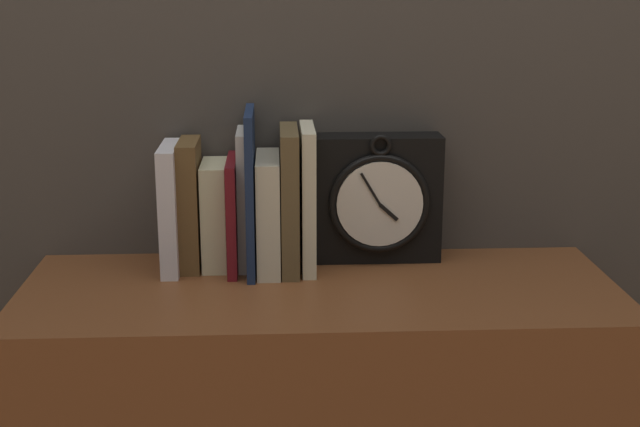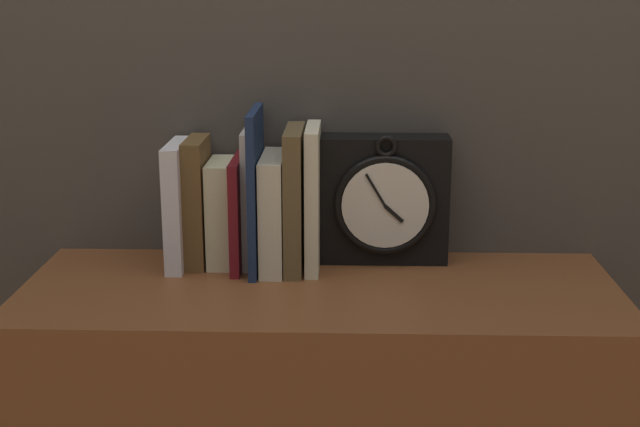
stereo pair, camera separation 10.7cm
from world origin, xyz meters
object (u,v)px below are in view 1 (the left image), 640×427
object	(u,v)px
book_slot5_navy	(251,191)
book_slot7_brown	(289,200)
clock	(377,198)
book_slot3_maroon	(233,214)
book_slot1_brown	(190,204)
book_slot8_cream	(308,198)
book_slot2_cream	(215,215)
book_slot6_cream	(268,213)
book_slot4_white	(242,199)
book_slot0_white	(171,208)

from	to	relation	value
book_slot5_navy	book_slot7_brown	size ratio (longest dim) A/B	1.13
clock	book_slot3_maroon	xyz separation A→B (m)	(-0.24, -0.03, -0.01)
book_slot1_brown	book_slot8_cream	size ratio (longest dim) A/B	0.90
book_slot2_cream	book_slot3_maroon	size ratio (longest dim) A/B	0.95
book_slot6_cream	book_slot4_white	bearing A→B (deg)	154.92
book_slot2_cream	book_slot8_cream	xyz separation A→B (m)	(0.15, -0.02, 0.03)
book_slot2_cream	book_slot8_cream	size ratio (longest dim) A/B	0.74
book_slot4_white	book_slot8_cream	distance (m)	0.11
clock	book_slot2_cream	world-z (taller)	clock
book_slot3_maroon	clock	bearing A→B (deg)	7.73
book_slot0_white	book_slot7_brown	size ratio (longest dim) A/B	0.89
book_slot4_white	book_slot5_navy	xyz separation A→B (m)	(0.01, -0.02, 0.02)
book_slot0_white	book_slot1_brown	bearing A→B (deg)	18.85
book_slot5_navy	book_slot7_brown	bearing A→B (deg)	4.22
book_slot3_maroon	book_slot7_brown	xyz separation A→B (m)	(0.09, -0.00, 0.02)
book_slot5_navy	book_slot8_cream	bearing A→B (deg)	5.35
clock	book_slot2_cream	xyz separation A→B (m)	(-0.27, -0.02, -0.02)
book_slot1_brown	book_slot2_cream	world-z (taller)	book_slot1_brown
book_slot1_brown	book_slot4_white	size ratio (longest dim) A/B	0.93
book_slot0_white	book_slot6_cream	xyz separation A→B (m)	(0.16, -0.01, -0.01)
book_slot0_white	book_slot2_cream	world-z (taller)	book_slot0_white
book_slot5_navy	book_slot6_cream	xyz separation A→B (m)	(0.03, 0.00, -0.04)
book_slot6_cream	book_slot8_cream	bearing A→B (deg)	4.44
clock	book_slot2_cream	bearing A→B (deg)	-176.47
book_slot0_white	book_slot7_brown	xyz separation A→B (m)	(0.19, -0.01, 0.01)
book_slot1_brown	book_slot6_cream	bearing A→B (deg)	-8.11
book_slot1_brown	book_slot7_brown	world-z (taller)	book_slot7_brown
book_slot2_cream	book_slot6_cream	xyz separation A→B (m)	(0.09, -0.02, 0.01)
book_slot1_brown	book_slot6_cream	distance (m)	0.13
book_slot4_white	book_slot1_brown	bearing A→B (deg)	-178.73
book_slot5_navy	book_slot6_cream	world-z (taller)	book_slot5_navy
book_slot2_cream	book_slot6_cream	distance (m)	0.09
book_slot6_cream	book_slot7_brown	distance (m)	0.04
book_slot2_cream	book_slot3_maroon	distance (m)	0.03
book_slot0_white	book_slot2_cream	bearing A→B (deg)	10.16
book_slot0_white	book_slot3_maroon	bearing A→B (deg)	-2.01
book_slot7_brown	book_slot8_cream	size ratio (longest dim) A/B	0.99
book_slot6_cream	book_slot7_brown	world-z (taller)	book_slot7_brown
book_slot0_white	book_slot8_cream	world-z (taller)	book_slot8_cream
book_slot8_cream	book_slot2_cream	bearing A→B (deg)	174.25
book_slot2_cream	book_slot8_cream	world-z (taller)	book_slot8_cream
book_slot6_cream	book_slot7_brown	size ratio (longest dim) A/B	0.81
book_slot0_white	book_slot5_navy	distance (m)	0.13
book_slot7_brown	book_slot8_cream	bearing A→B (deg)	7.71
book_slot0_white	book_slot4_white	size ratio (longest dim) A/B	0.91
book_slot1_brown	book_slot8_cream	bearing A→B (deg)	-3.92
book_slot2_cream	book_slot4_white	xyz separation A→B (m)	(0.04, -0.00, 0.03)
clock	book_slot1_brown	world-z (taller)	clock
book_slot2_cream	book_slot0_white	bearing A→B (deg)	-169.84
book_slot4_white	book_slot7_brown	world-z (taller)	book_slot7_brown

